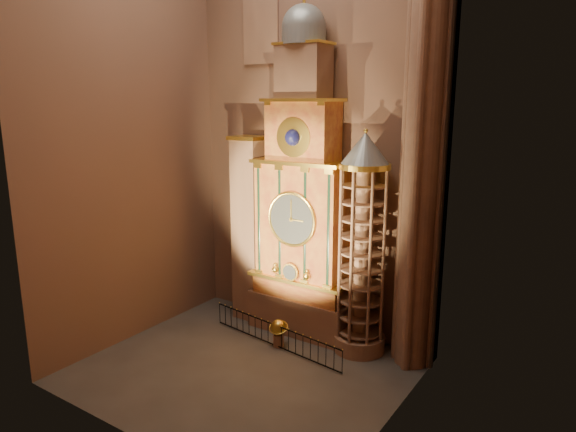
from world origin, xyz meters
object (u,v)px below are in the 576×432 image
Objects in this scene: astronomical_clock at (302,208)px; portrait_tower at (250,229)px; stair_turret at (362,247)px; celestial_globe at (278,330)px; iron_railing at (275,335)px.

portrait_tower is (-3.40, 0.02, -1.53)m from astronomical_clock.
astronomical_clock is 3.78m from stair_turret.
stair_turret is at bearing 28.54° from celestial_globe.
celestial_globe is 0.30m from iron_railing.
celestial_globe is at bearing -32.79° from portrait_tower.
portrait_tower is at bearing 177.67° from stair_turret.
portrait_tower is 0.94× the size of stair_turret.
iron_railing is at bearing -35.70° from portrait_tower.
stair_turret is (6.90, -0.28, 0.12)m from portrait_tower.
celestial_globe is 0.17× the size of iron_railing.
stair_turret is 6.24m from iron_railing.
portrait_tower is 5.90m from celestial_globe.
astronomical_clock is at bearing 89.86° from celestial_globe.
portrait_tower reaches higher than celestial_globe.
iron_railing is (-3.61, -2.08, -4.64)m from stair_turret.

